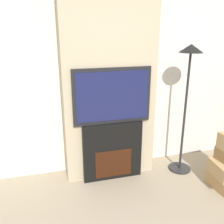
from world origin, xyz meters
The scene contains 5 objects.
wall_back centered at (0.00, 2.03, 1.35)m, with size 6.00×0.06×2.70m.
chimney_breast centered at (0.00, 1.84, 1.35)m, with size 1.14×0.31×2.70m.
fireplace centered at (0.00, 1.69, 0.38)m, with size 0.76×0.15×0.76m.
television centered at (0.00, 1.68, 1.10)m, with size 0.95×0.07×0.68m.
floor_lamp centered at (0.95, 1.61, 1.25)m, with size 0.30×0.30×1.69m.
Camera 1 is at (-0.75, -1.08, 1.86)m, focal length 40.00 mm.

